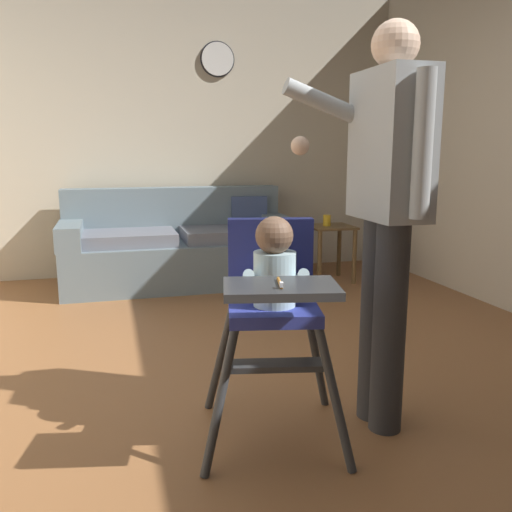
% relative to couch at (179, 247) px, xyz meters
% --- Properties ---
extents(ground, '(6.13, 7.49, 0.10)m').
position_rel_couch_xyz_m(ground, '(0.02, -2.46, -0.38)').
color(ground, '#935F37').
extents(wall_far, '(5.33, 0.06, 2.73)m').
position_rel_couch_xyz_m(wall_far, '(0.02, 0.52, 1.04)').
color(wall_far, beige).
rests_on(wall_far, ground).
extents(couch, '(2.04, 0.86, 0.86)m').
position_rel_couch_xyz_m(couch, '(0.00, 0.00, 0.00)').
color(couch, slate).
rests_on(couch, ground).
extents(high_chair, '(0.71, 0.81, 0.95)m').
position_rel_couch_xyz_m(high_chair, '(0.02, -2.85, 0.32)').
color(high_chair, '#323537').
rests_on(high_chair, ground).
extents(adult_standing, '(0.51, 0.50, 1.70)m').
position_rel_couch_xyz_m(adult_standing, '(0.51, -2.86, 0.64)').
color(adult_standing, '#313236').
rests_on(adult_standing, ground).
extents(side_table, '(0.40, 0.40, 0.52)m').
position_rel_couch_xyz_m(side_table, '(1.37, -0.29, 0.05)').
color(side_table, brown).
rests_on(side_table, ground).
extents(sippy_cup, '(0.07, 0.07, 0.10)m').
position_rel_couch_xyz_m(sippy_cup, '(1.33, -0.29, 0.24)').
color(sippy_cup, gold).
rests_on(sippy_cup, side_table).
extents(wall_clock, '(0.33, 0.04, 0.33)m').
position_rel_couch_xyz_m(wall_clock, '(0.48, 0.48, 1.73)').
color(wall_clock, white).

